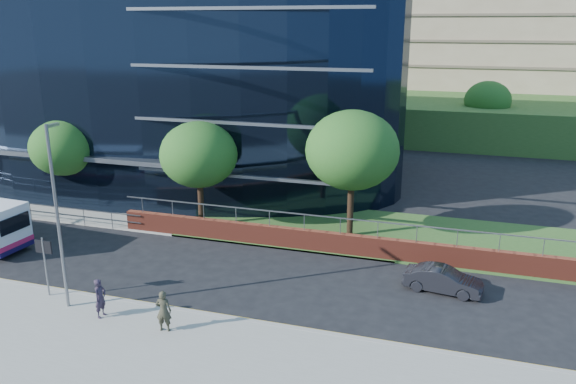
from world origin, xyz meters
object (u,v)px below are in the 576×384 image
(tree_far_b, at_px, (63,148))
(tree_far_d, at_px, (352,150))
(pedestrian, at_px, (100,298))
(pedestrian_b, at_px, (164,311))
(tree_dist_e, at_px, (488,101))
(parked_car, at_px, (443,280))
(street_sign, at_px, (44,254))
(tree_far_c, at_px, (199,155))
(streetlight_east, at_px, (57,213))

(tree_far_b, bearing_deg, tree_far_d, 1.51)
(pedestrian, height_order, pedestrian_b, pedestrian_b)
(tree_dist_e, relative_size, parked_car, 1.83)
(parked_car, bearing_deg, street_sign, 117.23)
(tree_far_b, xyz_separation_m, pedestrian, (10.95, -12.04, -3.21))
(tree_dist_e, height_order, parked_car, tree_dist_e)
(tree_far_c, distance_m, tree_far_d, 9.08)
(street_sign, xyz_separation_m, tree_dist_e, (19.50, 41.59, 2.39))
(tree_far_b, xyz_separation_m, parked_car, (24.51, -5.08, -3.62))
(parked_car, relative_size, pedestrian, 2.10)
(tree_far_c, height_order, pedestrian, tree_far_c)
(tree_dist_e, distance_m, pedestrian_b, 44.81)
(tree_far_c, xyz_separation_m, tree_far_d, (9.00, 1.00, 0.65))
(tree_far_c, relative_size, streetlight_east, 0.81)
(streetlight_east, xyz_separation_m, parked_car, (15.51, 6.60, -3.85))
(tree_far_b, relative_size, parked_car, 1.70)
(parked_car, xyz_separation_m, pedestrian_b, (-10.47, -7.18, 0.43))
(streetlight_east, relative_size, pedestrian_b, 4.60)
(parked_car, height_order, pedestrian, pedestrian)
(tree_far_c, height_order, pedestrian_b, tree_far_c)
(tree_far_c, height_order, parked_car, tree_far_c)
(pedestrian, xyz_separation_m, pedestrian_b, (3.09, -0.21, 0.02))
(tree_far_b, distance_m, tree_dist_e, 40.74)
(tree_far_c, height_order, tree_far_d, tree_far_d)
(tree_far_b, xyz_separation_m, streetlight_east, (9.00, -11.67, 0.23))
(street_sign, height_order, parked_car, street_sign)
(streetlight_east, bearing_deg, parked_car, 23.04)
(tree_far_c, bearing_deg, pedestrian_b, -71.05)
(tree_far_b, height_order, tree_dist_e, tree_dist_e)
(tree_far_d, relative_size, tree_dist_e, 1.14)
(street_sign, xyz_separation_m, parked_car, (17.01, 6.01, -1.56))
(tree_far_d, relative_size, parked_car, 2.09)
(tree_far_c, distance_m, pedestrian_b, 12.91)
(pedestrian, bearing_deg, street_sign, 74.85)
(parked_car, relative_size, pedestrian_b, 2.05)
(tree_far_b, relative_size, pedestrian_b, 3.48)
(pedestrian_b, bearing_deg, tree_dist_e, -118.70)
(street_sign, distance_m, streetlight_east, 2.80)
(tree_far_b, bearing_deg, street_sign, -55.92)
(streetlight_east, bearing_deg, street_sign, 158.64)
(tree_far_c, xyz_separation_m, pedestrian, (0.95, -11.54, -3.54))
(tree_far_b, distance_m, parked_car, 25.29)
(tree_far_b, distance_m, tree_far_d, 19.03)
(tree_far_c, xyz_separation_m, tree_dist_e, (17.00, 31.00, 0.00))
(tree_far_c, bearing_deg, pedestrian, -85.30)
(street_sign, xyz_separation_m, pedestrian_b, (6.54, -1.17, -1.13))
(streetlight_east, relative_size, parked_car, 2.24)
(tree_far_b, relative_size, pedestrian, 3.56)
(tree_far_b, bearing_deg, tree_dist_e, 48.48)
(tree_far_c, height_order, streetlight_east, streetlight_east)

